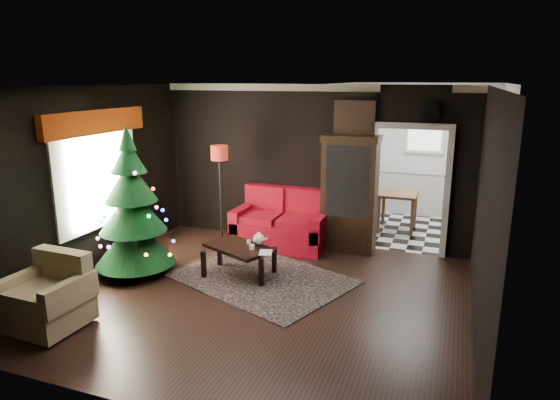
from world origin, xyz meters
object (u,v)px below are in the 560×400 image
(curio_cabinet, at_px, (349,197))
(floor_lamp, at_px, (221,199))
(wall_clock, at_px, (430,112))
(armchair, at_px, (46,292))
(kitchen_table, at_px, (397,212))
(coffee_table, at_px, (239,260))
(christmas_tree, at_px, (132,207))
(loveseat, at_px, (281,219))
(teapot, at_px, (259,239))

(curio_cabinet, distance_m, floor_lamp, 2.24)
(wall_clock, bearing_deg, armchair, -133.92)
(kitchen_table, bearing_deg, floor_lamp, -145.86)
(floor_lamp, xyz_separation_m, coffee_table, (0.89, -1.19, -0.59))
(curio_cabinet, relative_size, floor_lamp, 1.00)
(christmas_tree, height_order, coffee_table, christmas_tree)
(floor_lamp, distance_m, christmas_tree, 1.77)
(armchair, xyz_separation_m, kitchen_table, (3.39, 5.34, -0.09))
(loveseat, height_order, teapot, loveseat)
(floor_lamp, bearing_deg, armchair, -99.30)
(coffee_table, height_order, teapot, teapot)
(wall_clock, bearing_deg, teapot, -142.65)
(floor_lamp, distance_m, teapot, 1.57)
(floor_lamp, xyz_separation_m, teapot, (1.15, -1.03, -0.27))
(armchair, distance_m, wall_clock, 6.00)
(wall_clock, bearing_deg, christmas_tree, -150.06)
(teapot, bearing_deg, floor_lamp, 137.96)
(christmas_tree, bearing_deg, floor_lamp, 69.00)
(curio_cabinet, bearing_deg, christmas_tree, -142.84)
(coffee_table, distance_m, wall_clock, 3.77)
(loveseat, xyz_separation_m, kitchen_table, (1.80, 1.65, -0.12))
(christmas_tree, height_order, kitchen_table, christmas_tree)
(christmas_tree, relative_size, teapot, 11.21)
(armchair, height_order, teapot, armchair)
(curio_cabinet, relative_size, wall_clock, 5.94)
(coffee_table, relative_size, kitchen_table, 1.34)
(armchair, distance_m, coffee_table, 2.67)
(coffee_table, bearing_deg, loveseat, 84.56)
(curio_cabinet, bearing_deg, armchair, -125.01)
(curio_cabinet, distance_m, christmas_tree, 3.53)
(coffee_table, xyz_separation_m, wall_clock, (2.49, 1.86, 2.14))
(kitchen_table, bearing_deg, wall_clock, -66.25)
(coffee_table, relative_size, teapot, 4.99)
(teapot, height_order, kitchen_table, kitchen_table)
(floor_lamp, xyz_separation_m, christmas_tree, (-0.63, -1.64, 0.22))
(coffee_table, height_order, wall_clock, wall_clock)
(loveseat, xyz_separation_m, coffee_table, (-0.14, -1.46, -0.26))
(curio_cabinet, height_order, wall_clock, wall_clock)
(loveseat, height_order, armchair, loveseat)
(loveseat, bearing_deg, kitchen_table, 42.51)
(wall_clock, height_order, kitchen_table, wall_clock)
(teapot, bearing_deg, curio_cabinet, 55.90)
(christmas_tree, relative_size, wall_clock, 7.07)
(armchair, xyz_separation_m, wall_clock, (3.94, 4.09, 1.92))
(armchair, bearing_deg, wall_clock, 48.56)
(wall_clock, bearing_deg, loveseat, -170.34)
(armchair, bearing_deg, floor_lamp, 83.18)
(floor_lamp, distance_m, armchair, 3.49)
(armchair, xyz_separation_m, coffee_table, (1.45, 2.24, -0.22))
(wall_clock, bearing_deg, coffee_table, -143.28)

